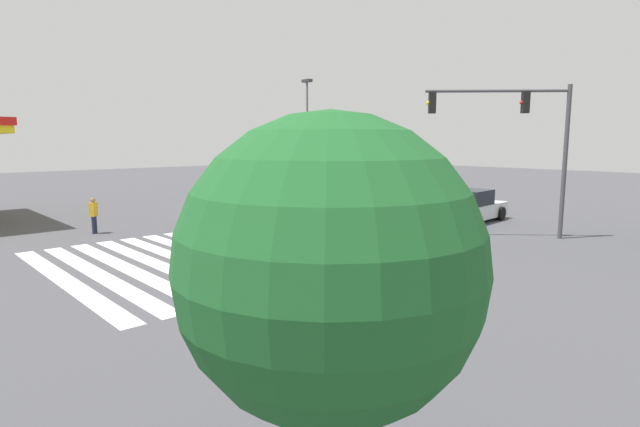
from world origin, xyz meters
name	(u,v)px	position (x,y,z in m)	size (l,w,h in m)	color
ground_plane	(320,236)	(0.00, 0.00, 0.00)	(118.26, 118.26, 0.00)	#47474C
crosswalk_markings	(171,262)	(0.00, -6.83, 0.00)	(10.09, 7.25, 0.01)	silver
traffic_signal_mast	(524,129)	(5.90, 5.90, 4.52)	(4.22, 4.22, 6.32)	#47474C
car_0	(402,223)	(2.75, 2.13, 0.66)	(2.37, 4.33, 1.43)	gray
car_2	(223,214)	(-4.46, -2.06, 0.69)	(4.64, 2.20, 1.45)	gray
car_3	(472,207)	(2.32, 8.32, 0.73)	(2.19, 4.86, 1.63)	silver
pedestrian	(94,214)	(-7.23, -6.91, 0.88)	(0.41, 0.41, 1.59)	#232842
street_light_pole_a	(307,128)	(-12.07, 9.78, 5.01)	(0.80, 0.36, 8.41)	slate
tree_corner_a	(330,268)	(12.21, -11.04, 2.87)	(2.93, 2.93, 4.34)	brown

